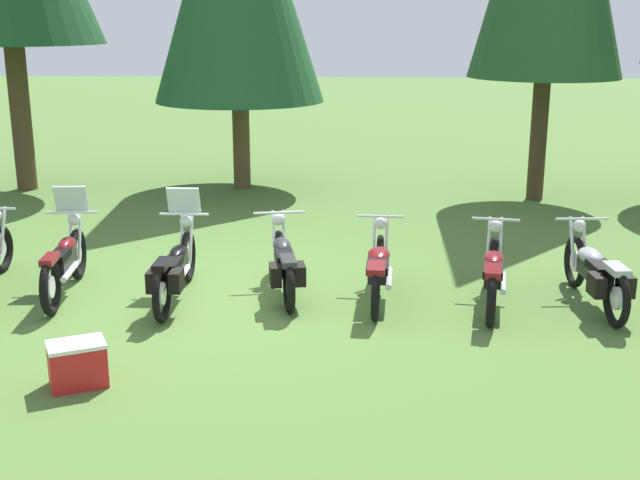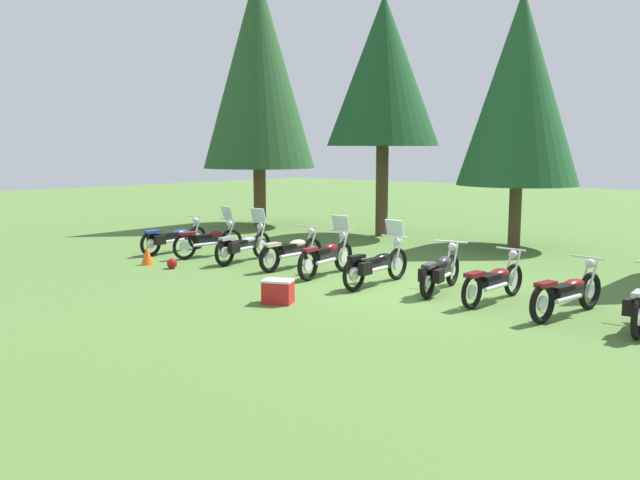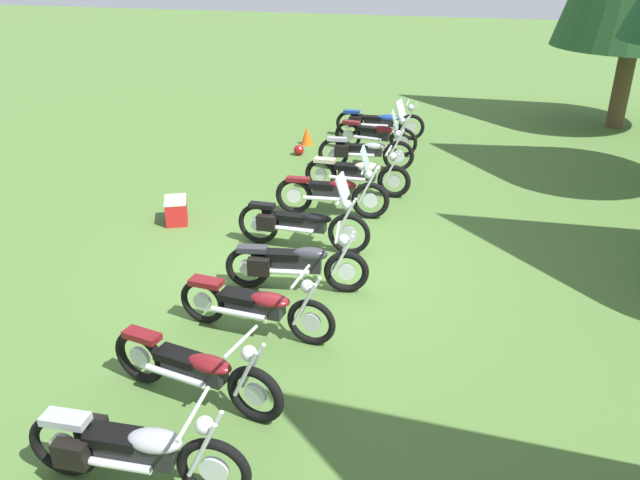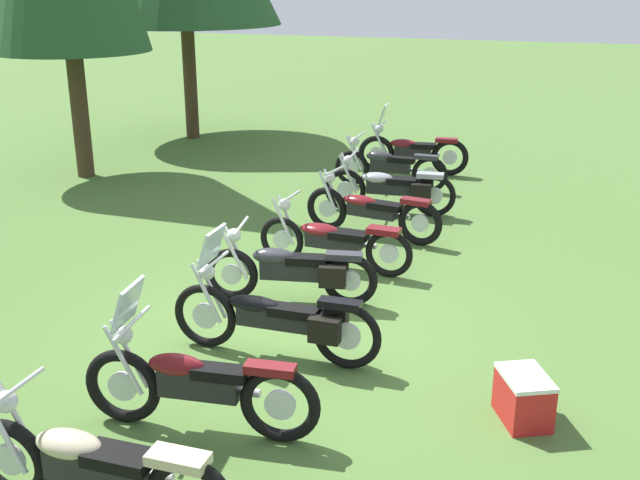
{
  "view_description": "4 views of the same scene",
  "coord_description": "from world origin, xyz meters",
  "px_view_note": "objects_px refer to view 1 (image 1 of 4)",
  "views": [
    {
      "loc": [
        1.75,
        -10.18,
        3.6
      ],
      "look_at": [
        1.24,
        0.5,
        0.66
      ],
      "focal_mm": 45.8,
      "sensor_mm": 36.0,
      "label": 1
    },
    {
      "loc": [
        7.53,
        -11.5,
        2.9
      ],
      "look_at": [
        -2.0,
        -0.41,
        0.89
      ],
      "focal_mm": 36.85,
      "sensor_mm": 36.0,
      "label": 2
    },
    {
      "loc": [
        8.57,
        2.72,
        4.68
      ],
      "look_at": [
        0.67,
        0.5,
        0.81
      ],
      "focal_mm": 35.12,
      "sensor_mm": 36.0,
      "label": 3
    },
    {
      "loc": [
        -7.41,
        -2.91,
        3.89
      ],
      "look_at": [
        1.42,
        0.0,
        0.62
      ],
      "focal_mm": 43.16,
      "sensor_mm": 36.0,
      "label": 4
    }
  ],
  "objects_px": {
    "motorcycle_4": "(65,261)",
    "motorcycle_7": "(378,267)",
    "motorcycle_5": "(175,266)",
    "motorcycle_9": "(596,272)",
    "picnic_cooler": "(77,364)",
    "motorcycle_6": "(284,263)",
    "motorcycle_8": "(493,273)"
  },
  "relations": [
    {
      "from": "motorcycle_5",
      "to": "motorcycle_6",
      "type": "xyz_separation_m",
      "value": [
        1.39,
        0.32,
        -0.03
      ]
    },
    {
      "from": "motorcycle_8",
      "to": "picnic_cooler",
      "type": "distance_m",
      "value": 5.23
    },
    {
      "from": "motorcycle_5",
      "to": "picnic_cooler",
      "type": "distance_m",
      "value": 2.61
    },
    {
      "from": "motorcycle_4",
      "to": "motorcycle_6",
      "type": "bearing_deg",
      "value": -93.02
    },
    {
      "from": "motorcycle_4",
      "to": "motorcycle_9",
      "type": "xyz_separation_m",
      "value": [
        6.91,
        -0.14,
        -0.01
      ]
    },
    {
      "from": "motorcycle_7",
      "to": "motorcycle_9",
      "type": "bearing_deg",
      "value": -90.17
    },
    {
      "from": "motorcycle_8",
      "to": "motorcycle_9",
      "type": "height_order",
      "value": "motorcycle_9"
    },
    {
      "from": "picnic_cooler",
      "to": "motorcycle_6",
      "type": "bearing_deg",
      "value": 57.73
    },
    {
      "from": "motorcycle_8",
      "to": "motorcycle_9",
      "type": "relative_size",
      "value": 1.0
    },
    {
      "from": "picnic_cooler",
      "to": "motorcycle_4",
      "type": "bearing_deg",
      "value": 111.47
    },
    {
      "from": "motorcycle_5",
      "to": "motorcycle_9",
      "type": "relative_size",
      "value": 1.04
    },
    {
      "from": "motorcycle_5",
      "to": "motorcycle_6",
      "type": "height_order",
      "value": "motorcycle_5"
    },
    {
      "from": "motorcycle_7",
      "to": "motorcycle_6",
      "type": "bearing_deg",
      "value": 87.89
    },
    {
      "from": "motorcycle_6",
      "to": "picnic_cooler",
      "type": "xyz_separation_m",
      "value": [
        -1.82,
        -2.89,
        -0.2
      ]
    },
    {
      "from": "motorcycle_8",
      "to": "picnic_cooler",
      "type": "bearing_deg",
      "value": 129.63
    },
    {
      "from": "picnic_cooler",
      "to": "motorcycle_7",
      "type": "bearing_deg",
      "value": 42.01
    },
    {
      "from": "motorcycle_4",
      "to": "motorcycle_5",
      "type": "distance_m",
      "value": 1.52
    },
    {
      "from": "motorcycle_5",
      "to": "motorcycle_9",
      "type": "bearing_deg",
      "value": -89.95
    },
    {
      "from": "picnic_cooler",
      "to": "motorcycle_9",
      "type": "bearing_deg",
      "value": 24.01
    },
    {
      "from": "motorcycle_4",
      "to": "motorcycle_5",
      "type": "bearing_deg",
      "value": -102.56
    },
    {
      "from": "motorcycle_6",
      "to": "motorcycle_9",
      "type": "height_order",
      "value": "motorcycle_9"
    },
    {
      "from": "motorcycle_4",
      "to": "motorcycle_8",
      "type": "height_order",
      "value": "motorcycle_4"
    },
    {
      "from": "motorcycle_6",
      "to": "motorcycle_9",
      "type": "relative_size",
      "value": 0.96
    },
    {
      "from": "motorcycle_7",
      "to": "motorcycle_5",
      "type": "bearing_deg",
      "value": 97.75
    },
    {
      "from": "motorcycle_4",
      "to": "motorcycle_5",
      "type": "xyz_separation_m",
      "value": [
        1.51,
        -0.18,
        -0.0
      ]
    },
    {
      "from": "motorcycle_4",
      "to": "motorcycle_9",
      "type": "distance_m",
      "value": 6.91
    },
    {
      "from": "motorcycle_4",
      "to": "motorcycle_7",
      "type": "xyz_separation_m",
      "value": [
        4.15,
        0.03,
        -0.04
      ]
    },
    {
      "from": "motorcycle_4",
      "to": "motorcycle_7",
      "type": "height_order",
      "value": "motorcycle_4"
    },
    {
      "from": "motorcycle_7",
      "to": "picnic_cooler",
      "type": "height_order",
      "value": "motorcycle_7"
    },
    {
      "from": "motorcycle_8",
      "to": "picnic_cooler",
      "type": "height_order",
      "value": "motorcycle_8"
    },
    {
      "from": "motorcycle_5",
      "to": "picnic_cooler",
      "type": "relative_size",
      "value": 3.45
    },
    {
      "from": "motorcycle_4",
      "to": "motorcycle_7",
      "type": "distance_m",
      "value": 4.15
    }
  ]
}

